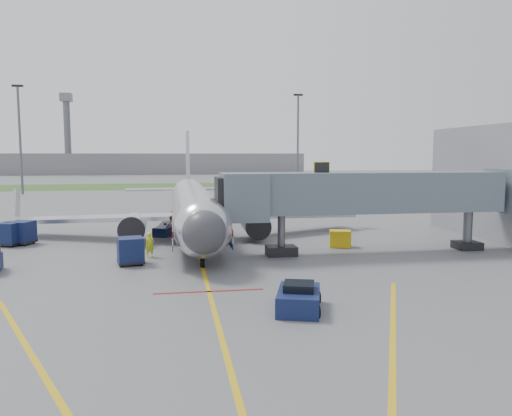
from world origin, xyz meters
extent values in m
plane|color=#565659|center=(0.00, 0.00, 0.00)|extent=(400.00, 400.00, 0.00)
cube|color=#2D4C1E|center=(0.00, 90.00, 0.01)|extent=(300.00, 25.00, 0.01)
cube|color=gold|center=(0.00, -2.00, 0.00)|extent=(0.25, 50.00, 0.01)
cube|color=maroon|center=(0.00, -4.00, 0.00)|extent=(6.00, 0.25, 0.01)
cube|color=gold|center=(-6.00, -14.00, 0.00)|extent=(9.52, 20.04, 0.01)
cube|color=gold|center=(6.00, -14.00, 0.00)|extent=(9.52, 20.04, 0.01)
cylinder|color=silver|center=(0.00, 15.00, 2.70)|extent=(3.80, 28.00, 3.80)
sphere|color=silver|center=(0.00, 1.00, 2.70)|extent=(3.80, 3.80, 3.80)
sphere|color=#38383D|center=(0.00, -0.30, 2.70)|extent=(2.74, 2.74, 2.74)
cube|color=black|center=(0.00, 0.60, 3.25)|extent=(2.20, 1.20, 0.55)
cone|color=silver|center=(0.00, 31.50, 2.70)|extent=(3.80, 5.00, 3.80)
cube|color=#B7BAC1|center=(0.00, 31.00, 6.70)|extent=(0.35, 4.20, 7.00)
cube|color=#B7BAC1|center=(-8.50, 15.00, 1.80)|extent=(15.10, 8.59, 1.13)
cube|color=#B7BAC1|center=(8.50, 15.00, 1.80)|extent=(15.10, 8.59, 1.13)
cylinder|color=silver|center=(-5.20, 12.00, 1.35)|extent=(2.10, 3.60, 2.10)
cylinder|color=silver|center=(5.20, 12.00, 1.35)|extent=(2.10, 3.60, 2.10)
cube|color=maroon|center=(1.92, 15.00, 2.35)|extent=(0.05, 28.00, 0.45)
cube|color=navy|center=(1.92, 15.00, 1.45)|extent=(0.05, 28.00, 0.35)
cylinder|color=black|center=(0.00, 2.00, 0.30)|extent=(0.28, 0.70, 0.70)
cylinder|color=black|center=(-2.60, 15.50, 0.45)|extent=(0.50, 1.00, 1.00)
cylinder|color=black|center=(2.60, 15.50, 0.45)|extent=(0.50, 1.00, 1.00)
cube|color=slate|center=(13.00, 5.00, 4.60)|extent=(20.00, 3.00, 3.00)
cube|color=slate|center=(3.20, 5.00, 4.40)|extent=(3.20, 3.60, 3.40)
cube|color=black|center=(2.00, 5.00, 4.40)|extent=(1.60, 3.00, 2.80)
cube|color=#E3B70D|center=(9.00, 5.00, 6.40)|extent=(1.20, 0.15, 1.00)
cylinder|color=#595B60|center=(6.00, 5.00, 1.55)|extent=(0.56, 0.56, 3.10)
cube|color=black|center=(6.00, 5.00, 0.35)|extent=(2.20, 1.60, 0.70)
cylinder|color=#595B60|center=(21.00, 5.00, 1.55)|extent=(0.70, 0.70, 3.10)
cube|color=black|center=(21.00, 5.00, 0.30)|extent=(1.80, 1.80, 0.60)
cylinder|color=#595B60|center=(-30.00, 70.00, 10.00)|extent=(0.44, 0.44, 20.00)
cube|color=black|center=(-30.00, 70.00, 20.20)|extent=(2.00, 0.40, 0.40)
cylinder|color=#595B60|center=(25.00, 75.00, 10.00)|extent=(0.44, 0.44, 20.00)
cube|color=black|center=(25.00, 75.00, 20.20)|extent=(2.00, 0.40, 0.40)
cube|color=slate|center=(-10.00, 170.00, 4.00)|extent=(120.00, 14.00, 8.00)
cylinder|color=#595B60|center=(-40.00, 165.00, 14.00)|extent=(2.40, 2.40, 28.00)
cube|color=slate|center=(-40.00, 165.00, 28.50)|extent=(4.00, 4.00, 3.00)
cube|color=#0D173A|center=(4.00, -7.97, 0.49)|extent=(2.84, 3.66, 0.98)
cube|color=black|center=(4.00, -7.97, 1.12)|extent=(1.79, 1.79, 0.45)
cylinder|color=black|center=(2.89, -8.84, 0.36)|extent=(0.40, 0.74, 0.72)
cylinder|color=black|center=(4.42, -9.32, 0.36)|extent=(0.40, 0.74, 0.72)
cylinder|color=black|center=(3.58, -6.62, 0.36)|extent=(0.40, 0.74, 0.72)
cylinder|color=black|center=(5.11, -7.10, 0.36)|extent=(0.40, 0.74, 0.72)
cylinder|color=black|center=(-13.04, 3.67, 0.26)|extent=(0.30, 0.54, 0.52)
cube|color=#0D173A|center=(-15.05, 12.55, 1.05)|extent=(2.26, 2.26, 1.72)
cube|color=black|center=(-15.05, 12.55, 0.20)|extent=(2.33, 2.33, 0.13)
cylinder|color=black|center=(-14.70, 11.67, 0.16)|extent=(0.35, 0.38, 0.31)
cylinder|color=black|center=(-15.40, 13.42, 0.16)|extent=(0.35, 0.38, 0.31)
cylinder|color=black|center=(-14.17, 12.90, 0.16)|extent=(0.35, 0.38, 0.31)
cube|color=#0D173A|center=(-4.74, 3.65, 1.02)|extent=(1.95, 1.95, 1.66)
cube|color=black|center=(-4.74, 3.65, 0.19)|extent=(2.01, 2.01, 0.13)
cylinder|color=black|center=(-5.25, 2.90, 0.15)|extent=(0.29, 0.34, 0.30)
cylinder|color=black|center=(-3.99, 3.15, 0.15)|extent=(0.29, 0.34, 0.30)
cylinder|color=black|center=(-5.50, 4.16, 0.15)|extent=(0.29, 0.34, 0.30)
cylinder|color=black|center=(-4.24, 4.41, 0.15)|extent=(0.29, 0.34, 0.30)
cube|color=#0D173A|center=(-14.30, 13.02, 1.07)|extent=(2.21, 2.21, 1.74)
cube|color=black|center=(-14.30, 13.02, 0.20)|extent=(2.28, 2.28, 0.13)
cylinder|color=black|center=(-15.16, 12.60, 0.16)|extent=(0.34, 0.38, 0.31)
cylinder|color=black|center=(-13.88, 12.16, 0.16)|extent=(0.34, 0.38, 0.31)
cylinder|color=black|center=(-14.72, 13.88, 0.16)|extent=(0.34, 0.38, 0.31)
cylinder|color=black|center=(-13.44, 13.44, 0.16)|extent=(0.34, 0.38, 0.31)
cube|color=#0D173A|center=(-2.50, 16.00, 0.43)|extent=(2.52, 3.65, 0.85)
cube|color=black|center=(-2.32, 16.44, 1.32)|extent=(2.23, 3.85, 1.33)
cylinder|color=black|center=(-3.40, 15.04, 0.26)|extent=(0.39, 0.57, 0.53)
cylinder|color=black|center=(-2.53, 14.68, 0.26)|extent=(0.39, 0.57, 0.53)
cylinder|color=black|center=(-2.47, 17.32, 0.26)|extent=(0.39, 0.57, 0.53)
cylinder|color=black|center=(-1.60, 16.96, 0.26)|extent=(0.39, 0.57, 0.53)
cube|color=#E3B70D|center=(11.42, 7.53, 0.67)|extent=(1.92, 1.53, 1.34)
cylinder|color=black|center=(10.88, 7.68, 0.17)|extent=(0.31, 0.38, 0.33)
cylinder|color=black|center=(11.96, 7.38, 0.17)|extent=(0.31, 0.38, 0.33)
imported|color=#D3E81B|center=(-3.56, 5.92, 0.91)|extent=(0.78, 0.65, 1.81)
camera|label=1|loc=(-1.85, -30.52, 7.39)|focal=35.00mm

